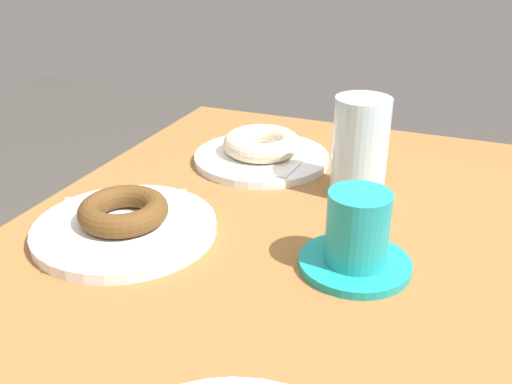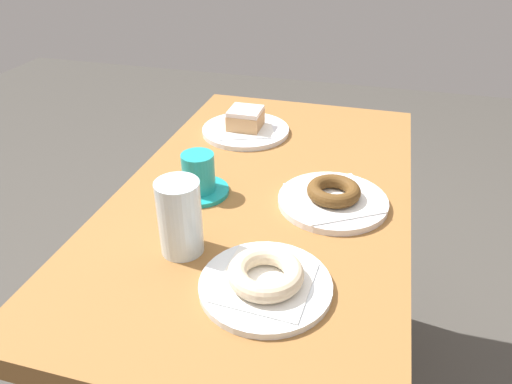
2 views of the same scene
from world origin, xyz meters
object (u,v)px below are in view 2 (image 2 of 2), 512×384
Objects in this scene: plate_glazed_square at (246,130)px; water_glass at (180,217)px; donut_glazed_square at (245,118)px; plate_chocolate_ring at (333,201)px; donut_chocolate_ring at (334,191)px; coffee_cup at (199,177)px; plate_sugar_ring at (265,285)px; donut_sugar_ring at (266,273)px.

water_glass is (0.51, 0.03, 0.06)m from plate_glazed_square.
plate_chocolate_ring is at bearing 43.02° from donut_glazed_square.
donut_glazed_square is (-0.29, -0.27, 0.01)m from donut_chocolate_ring.
plate_chocolate_ring is at bearing 96.32° from coffee_cup.
water_glass is at bearing 12.17° from coffee_cup.
plate_chocolate_ring reaches higher than plate_sugar_ring.
plate_sugar_ring is 0.33m from coffee_cup.
water_glass reaches higher than plate_glazed_square.
water_glass is (-0.06, -0.17, 0.04)m from donut_sugar_ring.
donut_sugar_ring is at bearing 40.08° from coffee_cup.
plate_sugar_ring is at bearing -14.28° from plate_chocolate_ring.
donut_sugar_ring reaches higher than plate_chocolate_ring.
water_glass is 1.11× the size of coffee_cup.
water_glass reaches higher than plate_sugar_ring.
donut_sugar_ring is 0.88× the size of water_glass.
plate_sugar_ring is at bearing -14.28° from donut_chocolate_ring.
donut_chocolate_ring is 1.29× the size of donut_glazed_square.
plate_chocolate_ring reaches higher than plate_glazed_square.
plate_glazed_square is (-0.29, -0.27, -0.03)m from donut_chocolate_ring.
plate_glazed_square is at bearing 90.00° from donut_glazed_square.
donut_chocolate_ring is (-0.28, 0.07, 0.03)m from plate_sugar_ring.
donut_sugar_ring is 1.12× the size of donut_chocolate_ring.
coffee_cup reaches higher than donut_chocolate_ring.
coffee_cup is (-0.25, -0.21, 0.03)m from plate_sugar_ring.
donut_chocolate_ring is at bearing 165.72° from plate_sugar_ring.
plate_sugar_ring is at bearing 70.92° from water_glass.
coffee_cup is at bearing -83.68° from plate_chocolate_ring.
plate_sugar_ring is 0.93× the size of plate_glazed_square.
plate_sugar_ring is at bearing 0.00° from donut_sugar_ring.
coffee_cup is (-0.25, -0.21, 0.01)m from donut_sugar_ring.
water_glass reaches higher than donut_sugar_ring.
plate_glazed_square is 0.04m from donut_glazed_square.
donut_sugar_ring is 0.32m from coffee_cup.
donut_sugar_ring is 0.61m from plate_glazed_square.
donut_sugar_ring is 0.18m from water_glass.
donut_chocolate_ring is 0.47× the size of plate_glazed_square.
donut_glazed_square is 0.51m from water_glass.
donut_glazed_square is (-0.57, -0.20, 0.01)m from donut_sugar_ring.
plate_sugar_ring is 1.55× the size of water_glass.
coffee_cup is (-0.19, -0.04, -0.03)m from water_glass.
plate_chocolate_ring is (-0.28, 0.07, 0.00)m from plate_sugar_ring.
donut_glazed_square is at bearing -160.54° from donut_sugar_ring.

